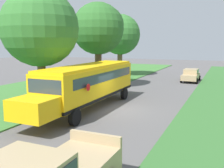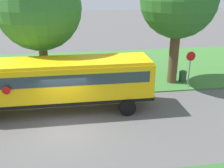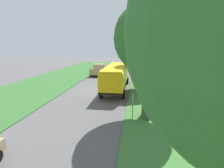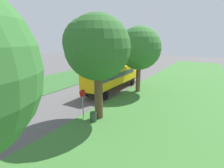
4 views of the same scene
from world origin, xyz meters
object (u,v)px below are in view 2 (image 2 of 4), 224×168
Objects in this scene: stop_sign at (190,65)px; trash_bin at (183,77)px; school_bus at (58,81)px; oak_tree_beside_bus at (39,9)px.

stop_sign is 1.69m from trash_bin.
stop_sign reaches higher than trash_bin.
school_bus is 13.80× the size of trash_bin.
oak_tree_beside_bus reaches higher than stop_sign.
oak_tree_beside_bus reaches higher than trash_bin.
school_bus is at bearing -69.66° from trash_bin.
school_bus reaches higher than stop_sign.
trash_bin is at bearing 91.95° from oak_tree_beside_bus.
school_bus is at bearing 18.60° from oak_tree_beside_bus.
trash_bin is (-3.45, 9.30, -1.47)m from school_bus.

